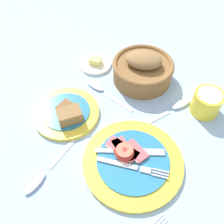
% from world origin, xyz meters
% --- Properties ---
extents(ground_plane, '(3.00, 3.00, 0.00)m').
position_xyz_m(ground_plane, '(0.00, 0.00, 0.00)').
color(ground_plane, '#93B2DB').
extents(breakfast_plate, '(0.26, 0.26, 0.04)m').
position_xyz_m(breakfast_plate, '(0.08, -0.01, 0.01)').
color(breakfast_plate, yellow).
rests_on(breakfast_plate, ground_plane).
extents(bread_plate, '(0.20, 0.20, 0.05)m').
position_xyz_m(bread_plate, '(-0.16, 0.03, 0.01)').
color(bread_plate, yellow).
rests_on(bread_plate, ground_plane).
extents(sugar_cup, '(0.09, 0.09, 0.07)m').
position_xyz_m(sugar_cup, '(0.19, 0.25, 0.04)').
color(sugar_cup, yellow).
rests_on(sugar_cup, ground_plane).
extents(bread_basket, '(0.20, 0.20, 0.10)m').
position_xyz_m(bread_basket, '(-0.03, 0.29, 0.04)').
color(bread_basket, brown).
rests_on(bread_basket, ground_plane).
extents(butter_dish, '(0.11, 0.11, 0.03)m').
position_xyz_m(butter_dish, '(-0.20, 0.27, 0.01)').
color(butter_dish, silver).
rests_on(butter_dish, ground_plane).
extents(teaspoon_by_saucer, '(0.19, 0.06, 0.01)m').
position_xyz_m(teaspoon_by_saucer, '(-0.12, 0.17, 0.01)').
color(teaspoon_by_saucer, silver).
rests_on(teaspoon_by_saucer, ground_plane).
extents(teaspoon_near_cup, '(0.03, 0.19, 0.01)m').
position_xyz_m(teaspoon_near_cup, '(-0.10, -0.16, 0.01)').
color(teaspoon_near_cup, silver).
rests_on(teaspoon_near_cup, ground_plane).
extents(teaspoon_stray, '(0.11, 0.18, 0.01)m').
position_xyz_m(teaspoon_stray, '(0.11, 0.22, 0.01)').
color(teaspoon_stray, silver).
rests_on(teaspoon_stray, ground_plane).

